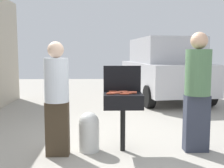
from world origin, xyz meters
TOP-DOWN VIEW (x-y plane):
  - ground_plane at (0.00, 0.00)m, footprint 24.00×24.00m
  - bbq_grill at (0.15, -0.02)m, footprint 0.60×0.44m
  - grill_lid_open at (0.15, 0.20)m, footprint 0.60×0.05m
  - hot_dog_0 at (0.11, 0.07)m, footprint 0.13×0.03m
  - hot_dog_1 at (0.04, -0.06)m, footprint 0.13×0.03m
  - hot_dog_2 at (0.17, 0.12)m, footprint 0.13×0.04m
  - hot_dog_3 at (0.21, -0.08)m, footprint 0.13×0.03m
  - hot_dog_4 at (0.30, -0.02)m, footprint 0.13×0.04m
  - hot_dog_5 at (-0.04, -0.10)m, footprint 0.13×0.04m
  - hot_dog_6 at (0.19, 0.03)m, footprint 0.13×0.04m
  - hot_dog_7 at (0.16, -0.14)m, footprint 0.13×0.03m
  - hot_dog_8 at (-0.02, -0.03)m, footprint 0.13×0.03m
  - hot_dog_9 at (0.21, -0.06)m, footprint 0.13×0.04m
  - hot_dog_10 at (0.31, 0.07)m, footprint 0.13×0.03m
  - hot_dog_11 at (-0.00, 0.11)m, footprint 0.13×0.03m
  - propane_tank at (-0.38, -0.01)m, footprint 0.32×0.32m
  - person_left at (-0.84, -0.18)m, footprint 0.36×0.36m
  - person_right at (1.29, -0.06)m, footprint 0.39×0.39m
  - parked_minivan at (1.82, 4.88)m, footprint 2.49×4.61m

SIDE VIEW (x-z plane):
  - ground_plane at x=0.00m, z-range 0.00..0.00m
  - propane_tank at x=-0.38m, z-range 0.01..0.63m
  - bbq_grill at x=0.15m, z-range 0.31..1.22m
  - person_left at x=-0.84m, z-range 0.07..1.77m
  - hot_dog_0 at x=0.11m, z-range 0.91..0.93m
  - hot_dog_1 at x=0.04m, z-range 0.91..0.93m
  - hot_dog_2 at x=0.17m, z-range 0.91..0.93m
  - hot_dog_3 at x=0.21m, z-range 0.91..0.93m
  - hot_dog_4 at x=0.30m, z-range 0.91..0.93m
  - hot_dog_5 at x=-0.04m, z-range 0.91..0.93m
  - hot_dog_6 at x=0.19m, z-range 0.91..0.93m
  - hot_dog_7 at x=0.16m, z-range 0.91..0.93m
  - hot_dog_8 at x=-0.02m, z-range 0.91..0.93m
  - hot_dog_9 at x=0.21m, z-range 0.91..0.93m
  - hot_dog_10 at x=0.31m, z-range 0.91..0.93m
  - hot_dog_11 at x=0.00m, z-range 0.91..0.93m
  - person_right at x=1.29m, z-range 0.08..1.92m
  - parked_minivan at x=1.82m, z-range 0.02..2.04m
  - grill_lid_open at x=0.15m, z-range 0.91..1.33m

